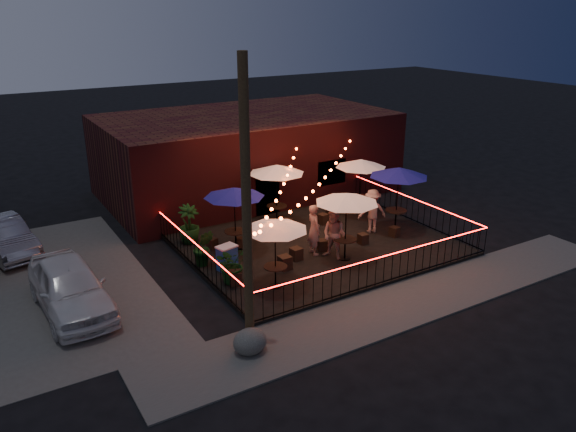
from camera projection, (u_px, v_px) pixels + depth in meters
name	position (u px, v px, depth m)	size (l,w,h in m)	color
ground	(347.00, 266.00, 20.70)	(110.00, 110.00, 0.00)	black
patio	(317.00, 246.00, 22.27)	(10.00, 8.00, 0.15)	black
sidewalk	(408.00, 302.00, 18.08)	(18.00, 2.50, 0.05)	#4A4744
brick_building	(246.00, 153.00, 28.50)	(14.00, 8.00, 4.00)	#3E1013
utility_pole	(247.00, 210.00, 14.60)	(0.26, 0.26, 8.00)	#382416
fence_front	(384.00, 270.00, 18.86)	(10.00, 0.04, 1.04)	black
fence_left	(199.00, 260.00, 19.64)	(0.04, 8.00, 1.04)	black
fence_right	(412.00, 210.00, 24.49)	(0.04, 8.00, 1.04)	black
festoon_lights	(300.00, 193.00, 20.69)	(10.02, 8.72, 1.32)	#FF4210
cafe_table_0	(275.00, 226.00, 18.10)	(2.46, 2.46, 2.39)	black
cafe_table_1	(234.00, 193.00, 20.90)	(3.03, 3.03, 2.53)	black
cafe_table_2	(347.00, 199.00, 20.13)	(2.72, 2.72, 2.58)	black
cafe_table_3	(276.00, 170.00, 23.55)	(2.96, 2.96, 2.63)	black
cafe_table_4	(399.00, 173.00, 22.95)	(3.19, 3.19, 2.68)	black
cafe_table_5	(361.00, 164.00, 24.86)	(2.89, 2.89, 2.51)	black
bistro_chair_0	(236.00, 278.00, 18.91)	(0.41, 0.41, 0.49)	black
bistro_chair_1	(285.00, 263.00, 20.03)	(0.42, 0.42, 0.50)	black
bistro_chair_2	(212.00, 243.00, 21.77)	(0.35, 0.35, 0.42)	black
bistro_chair_3	(241.00, 243.00, 21.86)	(0.34, 0.34, 0.40)	black
bistro_chair_4	(296.00, 254.00, 20.79)	(0.39, 0.39, 0.46)	black
bistro_chair_5	(323.00, 245.00, 21.58)	(0.37, 0.37, 0.44)	black
bistro_chair_6	(286.00, 225.00, 23.49)	(0.43, 0.43, 0.51)	black
bistro_chair_7	(323.00, 219.00, 24.26)	(0.37, 0.37, 0.44)	black
bistro_chair_8	(363.00, 239.00, 22.22)	(0.35, 0.35, 0.41)	black
bistro_chair_9	(394.00, 232.00, 22.93)	(0.34, 0.34, 0.41)	black
bistro_chair_10	(331.00, 210.00, 25.32)	(0.38, 0.38, 0.45)	black
bistro_chair_11	(361.00, 206.00, 25.73)	(0.44, 0.44, 0.52)	black
patron_a	(314.00, 230.00, 21.06)	(0.71, 0.47, 1.96)	#D2B18B
patron_b	(334.00, 235.00, 20.67)	(0.92, 0.72, 1.90)	#E0AA90
patron_c	(372.00, 211.00, 23.16)	(1.19, 0.68, 1.84)	tan
potted_shrub_a	(232.00, 264.00, 18.97)	(1.18, 1.02, 1.31)	#143B0C
potted_shrub_b	(204.00, 248.00, 20.20)	(0.76, 0.61, 1.37)	#143A0D
potted_shrub_c	(189.00, 224.00, 22.15)	(0.86, 0.86, 1.54)	#13410F
cooler	(227.00, 258.00, 19.92)	(0.80, 0.66, 0.92)	#214EAD
boulder	(250.00, 342.00, 15.36)	(0.93, 0.79, 0.72)	#474642
car_white	(70.00, 287.00, 17.40)	(1.91, 4.75, 1.62)	white
car_silver	(4.00, 237.00, 21.53)	(1.46, 4.19, 1.38)	#A6A6AE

